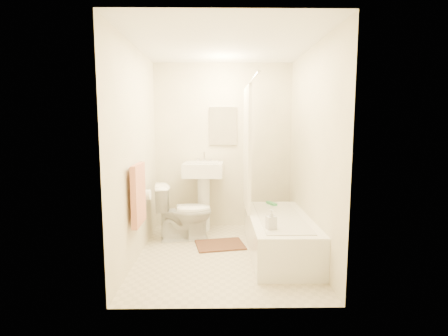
{
  "coord_description": "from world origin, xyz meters",
  "views": [
    {
      "loc": [
        -0.06,
        -3.95,
        1.54
      ],
      "look_at": [
        0.0,
        0.25,
        1.0
      ],
      "focal_mm": 28.0,
      "sensor_mm": 36.0,
      "label": 1
    }
  ],
  "objects_px": {
    "toilet": "(184,212)",
    "soap_bottle": "(271,220)",
    "bath_mat": "(220,245)",
    "sink": "(204,194)",
    "bathtub": "(279,235)"
  },
  "relations": [
    {
      "from": "sink",
      "to": "soap_bottle",
      "type": "distance_m",
      "value": 1.61
    },
    {
      "from": "toilet",
      "to": "bathtub",
      "type": "xyz_separation_m",
      "value": [
        1.18,
        -0.54,
        -0.14
      ]
    },
    {
      "from": "toilet",
      "to": "bath_mat",
      "type": "height_order",
      "value": "toilet"
    },
    {
      "from": "bathtub",
      "to": "soap_bottle",
      "type": "height_order",
      "value": "soap_bottle"
    },
    {
      "from": "toilet",
      "to": "bath_mat",
      "type": "relative_size",
      "value": 1.26
    },
    {
      "from": "toilet",
      "to": "bathtub",
      "type": "distance_m",
      "value": 1.31
    },
    {
      "from": "bath_mat",
      "to": "bathtub",
      "type": "bearing_deg",
      "value": -21.65
    },
    {
      "from": "bathtub",
      "to": "soap_bottle",
      "type": "relative_size",
      "value": 7.48
    },
    {
      "from": "toilet",
      "to": "soap_bottle",
      "type": "bearing_deg",
      "value": -144.42
    },
    {
      "from": "sink",
      "to": "soap_bottle",
      "type": "height_order",
      "value": "sink"
    },
    {
      "from": "bath_mat",
      "to": "soap_bottle",
      "type": "relative_size",
      "value": 2.79
    },
    {
      "from": "sink",
      "to": "soap_bottle",
      "type": "bearing_deg",
      "value": -58.57
    },
    {
      "from": "sink",
      "to": "soap_bottle",
      "type": "xyz_separation_m",
      "value": [
        0.76,
        -1.42,
        0.02
      ]
    },
    {
      "from": "bathtub",
      "to": "toilet",
      "type": "bearing_deg",
      "value": 155.26
    },
    {
      "from": "bath_mat",
      "to": "soap_bottle",
      "type": "distance_m",
      "value": 1.08
    }
  ]
}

